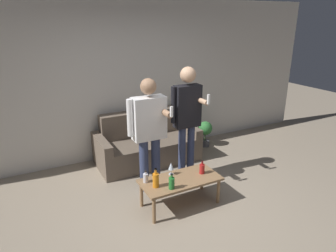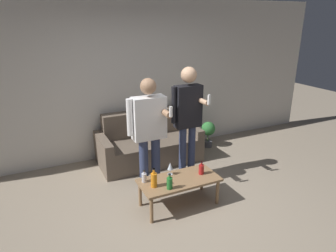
% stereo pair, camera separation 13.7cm
% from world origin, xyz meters
% --- Properties ---
extents(ground_plane, '(16.00, 16.00, 0.00)m').
position_xyz_m(ground_plane, '(0.00, 0.00, 0.00)').
color(ground_plane, gray).
extents(wall_back, '(8.00, 0.06, 2.70)m').
position_xyz_m(wall_back, '(0.00, 2.26, 1.35)').
color(wall_back, silver).
rests_on(wall_back, ground_plane).
extents(couch, '(1.72, 0.83, 0.84)m').
position_xyz_m(couch, '(0.18, 1.80, 0.30)').
color(couch, '#6B5B4C').
rests_on(couch, ground_plane).
extents(coffee_table, '(1.05, 0.49, 0.39)m').
position_xyz_m(coffee_table, '(0.04, 0.35, 0.34)').
color(coffee_table, '#8E6B47').
rests_on(coffee_table, ground_plane).
extents(bottle_orange, '(0.06, 0.06, 0.16)m').
position_xyz_m(bottle_orange, '(-0.39, 0.48, 0.45)').
color(bottle_orange, silver).
rests_on(bottle_orange, coffee_table).
extents(bottle_green, '(0.08, 0.08, 0.25)m').
position_xyz_m(bottle_green, '(-0.32, 0.32, 0.48)').
color(bottle_green, orange).
rests_on(bottle_green, coffee_table).
extents(bottle_dark, '(0.07, 0.07, 0.20)m').
position_xyz_m(bottle_dark, '(-0.17, 0.19, 0.47)').
color(bottle_dark, '#23752D').
rests_on(bottle_dark, coffee_table).
extents(bottle_yellow, '(0.07, 0.07, 0.18)m').
position_xyz_m(bottle_yellow, '(0.37, 0.35, 0.46)').
color(bottle_yellow, '#B21E1E').
rests_on(bottle_yellow, coffee_table).
extents(wine_glass_near, '(0.07, 0.07, 0.17)m').
position_xyz_m(wine_glass_near, '(-0.01, 0.51, 0.50)').
color(wine_glass_near, silver).
rests_on(wine_glass_near, coffee_table).
extents(person_standing_left, '(0.54, 0.43, 1.63)m').
position_xyz_m(person_standing_left, '(-0.15, 0.91, 0.95)').
color(person_standing_left, navy).
rests_on(person_standing_left, ground_plane).
extents(person_standing_right, '(0.47, 0.43, 1.72)m').
position_xyz_m(person_standing_right, '(0.50, 0.98, 1.03)').
color(person_standing_right, navy).
rests_on(person_standing_right, ground_plane).
extents(potted_plant, '(0.27, 0.27, 0.50)m').
position_xyz_m(potted_plant, '(1.45, 1.85, 0.32)').
color(potted_plant, '#4C4C51').
rests_on(potted_plant, ground_plane).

